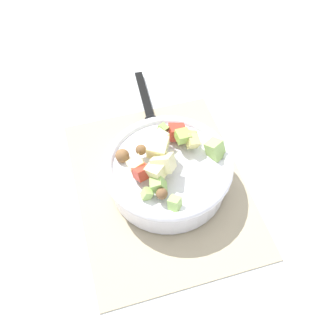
% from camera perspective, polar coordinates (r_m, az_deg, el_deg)
% --- Properties ---
extents(ground_plane, '(2.40, 2.40, 0.00)m').
position_cam_1_polar(ground_plane, '(0.81, -0.98, -2.72)').
color(ground_plane, silver).
extents(placemat, '(0.43, 0.33, 0.01)m').
position_cam_1_polar(placemat, '(0.81, -0.98, -2.60)').
color(placemat, tan).
rests_on(placemat, ground_plane).
extents(salad_bowl, '(0.25, 0.25, 0.12)m').
position_cam_1_polar(salad_bowl, '(0.77, -0.03, -0.36)').
color(salad_bowl, white).
rests_on(salad_bowl, placemat).
extents(serving_spoon, '(0.21, 0.04, 0.01)m').
position_cam_1_polar(serving_spoon, '(0.93, -2.74, 8.06)').
color(serving_spoon, black).
rests_on(serving_spoon, placemat).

